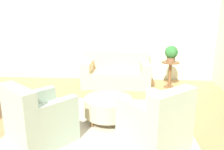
{
  "coord_description": "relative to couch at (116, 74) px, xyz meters",
  "views": [
    {
      "loc": [
        0.42,
        -3.57,
        1.87
      ],
      "look_at": [
        0.15,
        0.55,
        0.75
      ],
      "focal_mm": 35.0,
      "sensor_mm": 36.0,
      "label": 1
    }
  ],
  "objects": [
    {
      "name": "ground_plane",
      "position": [
        -0.16,
        -2.29,
        -0.32
      ],
      "size": [
        16.0,
        16.0,
        0.0
      ],
      "primitive_type": "plane",
      "color": "#AD7F51"
    },
    {
      "name": "ottoman_table",
      "position": [
        -0.05,
        -2.21,
        -0.03
      ],
      "size": [
        0.86,
        0.86,
        0.44
      ],
      "color": "#C6B289",
      "rests_on": "rug"
    },
    {
      "name": "potted_plant_on_side_table",
      "position": [
        1.44,
        -0.12,
        0.61
      ],
      "size": [
        0.34,
        0.34,
        0.43
      ],
      "color": "brown",
      "rests_on": "side_table"
    },
    {
      "name": "rug",
      "position": [
        -0.16,
        -2.29,
        -0.31
      ],
      "size": [
        3.05,
        2.32,
        0.01
      ],
      "color": "#B2A893",
      "rests_on": "ground_plane"
    },
    {
      "name": "armchair_left",
      "position": [
        -1.02,
        -2.98,
        0.05
      ],
      "size": [
        1.12,
        1.13,
        0.94
      ],
      "color": "#9EB29E",
      "rests_on": "rug"
    },
    {
      "name": "armchair_right",
      "position": [
        0.71,
        -2.98,
        0.05
      ],
      "size": [
        1.12,
        1.13,
        0.94
      ],
      "color": "#9EB29E",
      "rests_on": "rug"
    },
    {
      "name": "side_table",
      "position": [
        1.44,
        -0.12,
        0.15
      ],
      "size": [
        0.47,
        0.47,
        0.7
      ],
      "color": "brown",
      "rests_on": "ground_plane"
    },
    {
      "name": "wall_back",
      "position": [
        -0.16,
        0.64,
        1.08
      ],
      "size": [
        9.76,
        0.12,
        2.8
      ],
      "color": "beige",
      "rests_on": "ground_plane"
    },
    {
      "name": "couch",
      "position": [
        0.0,
        0.0,
        0.0
      ],
      "size": [
        1.82,
        0.95,
        0.88
      ],
      "color": "#C6B289",
      "rests_on": "ground_plane"
    }
  ]
}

